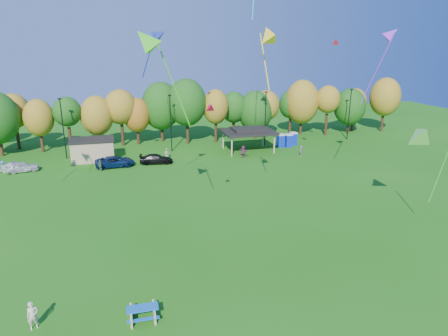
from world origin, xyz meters
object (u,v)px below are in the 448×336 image
object	(u,v)px
kite_flyer	(33,316)
car_d	(156,159)
picnic_table	(143,312)
car_a	(22,167)
car_c	(115,162)
porta_potties	(287,140)
car_b	(15,167)

from	to	relation	value
kite_flyer	car_d	world-z (taller)	kite_flyer
picnic_table	car_a	xyz separation A→B (m)	(-13.40, 35.16, 0.21)
picnic_table	car_a	bearing A→B (deg)	112.06
car_c	picnic_table	bearing A→B (deg)	178.19
porta_potties	car_d	xyz separation A→B (m)	(-22.56, -4.49, -0.41)
car_a	car_c	world-z (taller)	car_c
kite_flyer	car_b	size ratio (longest dim) A/B	0.48
porta_potties	car_c	bearing A→B (deg)	-170.87
car_a	car_b	bearing A→B (deg)	62.11
kite_flyer	picnic_table	bearing A→B (deg)	-26.71
porta_potties	car_c	size ratio (longest dim) A/B	0.69
picnic_table	car_a	distance (m)	37.63
porta_potties	car_a	size ratio (longest dim) A/B	0.91
kite_flyer	car_c	world-z (taller)	kite_flyer
car_c	car_a	bearing A→B (deg)	81.82
car_b	car_d	size ratio (longest dim) A/B	0.80
porta_potties	kite_flyer	bearing A→B (deg)	-131.50
kite_flyer	porta_potties	bearing A→B (deg)	29.62
car_b	porta_potties	bearing A→B (deg)	-70.82
car_a	car_b	size ratio (longest dim) A/B	1.09
picnic_table	car_a	size ratio (longest dim) A/B	0.48
picnic_table	car_b	world-z (taller)	car_b
porta_potties	picnic_table	xyz separation A→B (m)	(-27.09, -38.83, -0.60)
kite_flyer	car_b	world-z (taller)	kite_flyer
kite_flyer	car_d	bearing A→B (deg)	52.92
picnic_table	car_b	bearing A→B (deg)	113.29
picnic_table	car_c	world-z (taller)	car_c
picnic_table	car_b	xyz separation A→B (m)	(-14.40, 35.47, 0.13)
porta_potties	car_c	world-z (taller)	porta_potties
porta_potties	car_c	distance (m)	28.74
car_a	kite_flyer	bearing A→B (deg)	-179.14
picnic_table	kite_flyer	distance (m)	6.54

